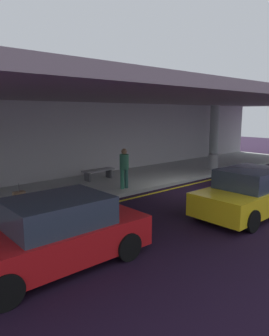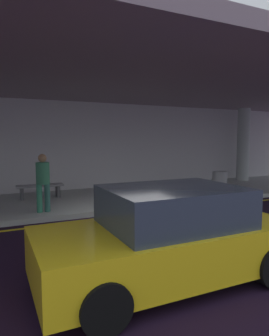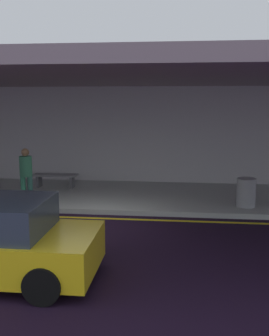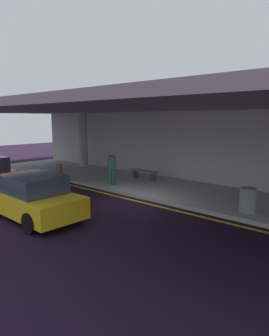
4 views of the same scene
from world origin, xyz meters
name	(u,v)px [view 4 (image 4 of 4)]	position (x,y,z in m)	size (l,w,h in m)	color
ground_plane	(123,203)	(0.00, 0.00, 0.00)	(60.00, 60.00, 0.00)	black
sidewalk	(168,189)	(0.00, 3.10, 0.07)	(26.00, 4.20, 0.15)	#AAB1AC
lane_stripe_yellow	(133,200)	(0.00, 0.64, 0.00)	(26.00, 0.14, 0.01)	yellow
support_column_far_left	(83,140)	(-8.00, 4.37, 1.97)	(0.62, 0.62, 3.65)	#A5AFA9
ceiling_overhang	(163,106)	(0.00, 2.60, 3.95)	(28.00, 13.20, 0.30)	gray
terminal_back_wall	(194,148)	(0.00, 5.35, 1.90)	(26.00, 0.30, 3.80)	#B6B4B8
car_yellow_taxi	(32,197)	(-1.14, -3.32, 0.71)	(4.10, 1.92, 1.50)	yellow
traveler_with_luggage	(112,166)	(-2.33, 1.62, 1.11)	(0.38, 0.38, 1.68)	#2D7758
suitcase_upright_primary	(59,169)	(-6.77, 1.58, 0.46)	(0.36, 0.22, 0.90)	#91734F
bench_metal	(144,173)	(-2.11, 3.82, 0.50)	(1.60, 0.50, 0.48)	slate
trash_bin_steel	(248,200)	(4.34, 1.85, 0.57)	(0.56, 0.56, 0.85)	gray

